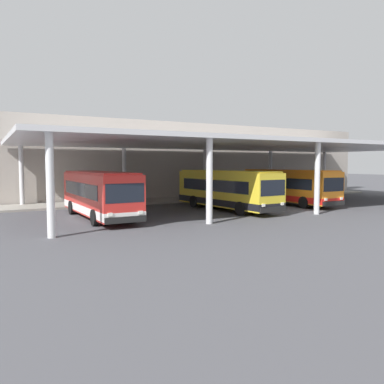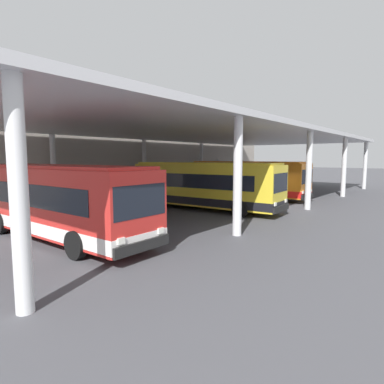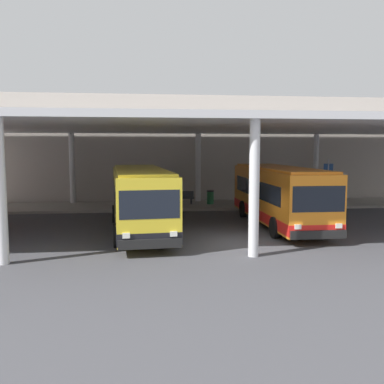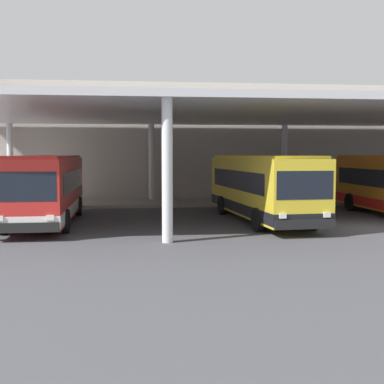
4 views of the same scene
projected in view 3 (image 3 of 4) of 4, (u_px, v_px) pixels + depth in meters
ground_plane at (238, 242)px, 18.94m from camera, size 200.00×200.00×0.00m
platform_kerb at (201, 205)px, 30.53m from camera, size 42.00×4.50×0.18m
station_building_facade at (196, 149)px, 33.33m from camera, size 48.00×1.60×8.19m
canopy_shelter at (217, 128)px, 23.83m from camera, size 40.00×17.00×5.55m
bus_second_bay at (140, 199)px, 21.14m from camera, size 3.26×10.68×3.17m
bus_middle_bay at (278, 195)px, 22.93m from camera, size 2.76×10.54×3.17m
bench_waiting at (181, 197)px, 30.37m from camera, size 1.80×0.45×0.92m
trash_bin at (210, 197)px, 30.46m from camera, size 0.52×0.52×0.98m
banner_sign at (328, 179)px, 30.62m from camera, size 0.70×0.12×3.20m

